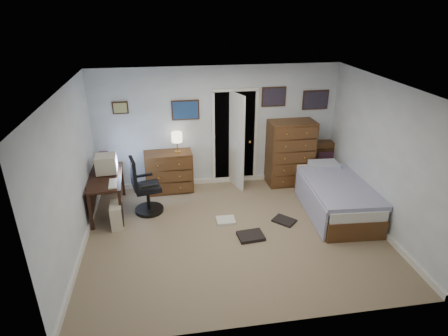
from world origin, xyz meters
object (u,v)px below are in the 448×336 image
at_px(tall_dresser, 290,153).
at_px(low_dresser, 169,172).
at_px(office_chair, 144,192).
at_px(bed, 335,196).
at_px(computer_desk, 101,185).

bearing_deg(tall_dresser, low_dresser, 177.23).
relative_size(office_chair, low_dresser, 1.15).
distance_m(tall_dresser, bed, 1.44).
distance_m(computer_desk, low_dresser, 1.42).
height_order(office_chair, bed, office_chair).
height_order(office_chair, tall_dresser, tall_dresser).
bearing_deg(low_dresser, bed, -27.15).
relative_size(computer_desk, low_dresser, 1.35).
bearing_deg(office_chair, bed, -21.14).
xyz_separation_m(tall_dresser, bed, (0.48, -1.31, -0.38)).
relative_size(office_chair, tall_dresser, 0.79).
xyz_separation_m(low_dresser, bed, (3.04, -1.33, -0.11)).
bearing_deg(bed, office_chair, 175.10).
bearing_deg(bed, low_dresser, 159.72).
relative_size(office_chair, bed, 0.53).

